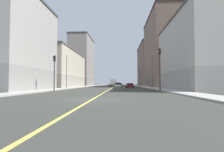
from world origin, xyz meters
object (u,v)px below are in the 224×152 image
building_left_near (194,54)px  street_lamp_right_near (67,67)px  car_maroon (130,86)px  box_truck (113,82)px  building_right_distant (82,62)px  traffic_light_right_near (54,68)px  building_right_midblock (63,69)px  car_orange (118,84)px  car_teal (120,84)px  building_left_far (148,65)px  street_lamp_left_far (140,73)px  building_left_mid (161,51)px  traffic_light_left_near (160,64)px  building_right_corner (17,44)px  street_lamp_left_near (152,67)px  car_white (117,85)px

building_left_near → street_lamp_right_near: (-24.42, 3.80, -1.95)m
car_maroon → box_truck: size_ratio=0.63×
building_right_distant → traffic_light_right_near: 53.17m
building_right_midblock → box_truck: building_right_midblock is taller
car_orange → box_truck: (-2.44, 12.78, 0.89)m
car_maroon → car_teal: size_ratio=1.11×
building_left_far → street_lamp_left_far: size_ratio=3.18×
box_truck → car_teal: bearing=-49.9°
building_left_near → building_left_mid: (0.00, 24.90, 4.98)m
traffic_light_left_near → car_teal: bearing=97.7°
building_left_far → street_lamp_left_far: bearing=-106.5°
building_left_mid → street_lamp_right_near: building_left_mid is taller
building_right_corner → car_teal: (17.09, 44.91, -7.21)m
car_maroon → box_truck: bearing=100.1°
box_truck → street_lamp_left_near: bearing=-74.9°
building_left_near → car_teal: (-13.62, 41.31, -5.85)m
building_right_corner → street_lamp_left_near: size_ratio=2.10×
car_teal → traffic_light_right_near: bearing=-101.9°
building_right_distant → car_maroon: 40.85m
building_left_mid → building_left_near: bearing=-90.0°
building_right_corner → traffic_light_right_near: building_right_corner is taller
building_right_midblock → car_white: bearing=-4.2°
traffic_light_right_near → car_white: (9.32, 24.27, -3.01)m
street_lamp_left_near → car_orange: 27.03m
car_teal → box_truck: 4.79m
street_lamp_left_near → building_left_near: bearing=-46.4°
building_left_far → street_lamp_left_near: 46.43m
building_left_far → car_teal: bearing=-141.0°
building_left_mid → building_left_far: bearing=90.0°
street_lamp_left_near → car_maroon: street_lamp_left_near is taller
traffic_light_right_near → box_truck: (6.80, 50.37, -2.04)m
traffic_light_left_near → car_teal: 47.34m
building_left_mid → street_lamp_left_near: building_left_mid is taller
building_left_mid → building_right_corner: size_ratio=1.47×
traffic_light_left_near → street_lamp_right_near: 19.47m
building_left_mid → box_truck: 27.84m
building_right_distant → box_truck: (14.06, -1.79, -9.34)m
car_white → car_teal: bearing=88.7°
traffic_light_left_near → building_right_midblock: bearing=132.6°
building_left_mid → box_truck: size_ratio=3.39×
building_right_distant → street_lamp_right_near: building_right_distant is taller
building_right_corner → car_teal: 48.59m
building_left_mid → car_orange: 19.24m
building_left_near → traffic_light_right_near: bearing=-166.9°
street_lamp_left_far → car_maroon: bearing=-103.8°
building_right_corner → car_maroon: building_right_corner is taller
building_left_far → building_right_distant: (-30.71, -5.64, 1.17)m
building_right_corner → traffic_light_left_near: (23.41, -1.87, -3.69)m
car_orange → traffic_light_right_near: bearing=-103.8°
building_right_midblock → car_teal: bearing=51.2°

